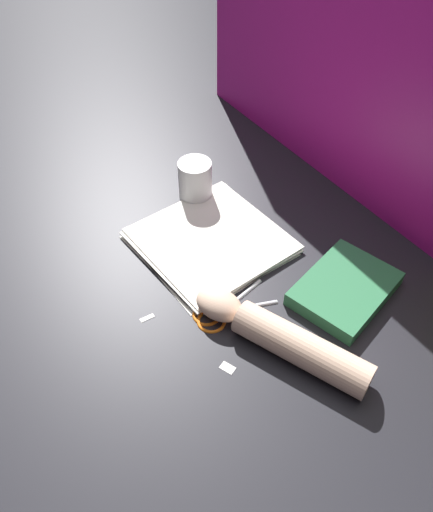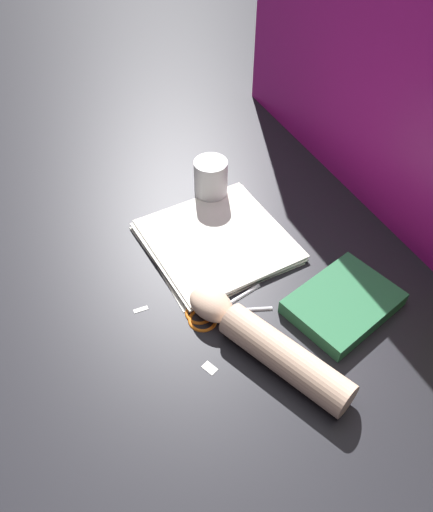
# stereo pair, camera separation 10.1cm
# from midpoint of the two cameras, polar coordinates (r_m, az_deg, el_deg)

# --- Properties ---
(ground_plane) EXTENTS (6.00, 6.00, 0.00)m
(ground_plane) POSITION_cam_midpoint_polar(r_m,az_deg,el_deg) (1.07, 4.60, -1.29)
(ground_plane) COLOR black
(backdrop_panel_left) EXTENTS (0.89, 0.08, 0.60)m
(backdrop_panel_left) POSITION_cam_midpoint_polar(r_m,az_deg,el_deg) (1.22, 18.36, 20.39)
(backdrop_panel_left) COLOR #D81E9E
(backdrop_panel_left) RESTS_ON ground_plane
(paper_stack) EXTENTS (0.31, 0.31, 0.02)m
(paper_stack) POSITION_cam_midpoint_polar(r_m,az_deg,el_deg) (1.11, 2.62, 1.67)
(paper_stack) COLOR white
(paper_stack) RESTS_ON ground_plane
(book_closed) EXTENTS (0.19, 0.23, 0.03)m
(book_closed) POSITION_cam_midpoint_polar(r_m,az_deg,el_deg) (1.03, 17.04, -5.32)
(book_closed) COLOR #2D7247
(book_closed) RESTS_ON ground_plane
(scissors) EXTENTS (0.10, 0.18, 0.01)m
(scissors) POSITION_cam_midpoint_polar(r_m,az_deg,el_deg) (0.99, 2.48, -6.54)
(scissors) COLOR silver
(scissors) RESTS_ON ground_plane
(hand_forearm) EXTENTS (0.36, 0.18, 0.06)m
(hand_forearm) POSITION_cam_midpoint_polar(r_m,az_deg,el_deg) (0.92, 9.02, -10.15)
(hand_forearm) COLOR beige
(hand_forearm) RESTS_ON ground_plane
(paper_scrap_near) EXTENTS (0.01, 0.03, 0.00)m
(paper_scrap_near) POSITION_cam_midpoint_polar(r_m,az_deg,el_deg) (1.00, -5.80, -6.25)
(paper_scrap_near) COLOR white
(paper_scrap_near) RESTS_ON ground_plane
(paper_scrap_mid) EXTENTS (0.03, 0.02, 0.00)m
(paper_scrap_mid) POSITION_cam_midpoint_polar(r_m,az_deg,el_deg) (0.92, 2.43, -12.86)
(paper_scrap_mid) COLOR white
(paper_scrap_mid) RESTS_ON ground_plane
(mug) EXTENTS (0.08, 0.08, 0.10)m
(mug) POSITION_cam_midpoint_polar(r_m,az_deg,el_deg) (1.21, 1.76, 8.58)
(mug) COLOR white
(mug) RESTS_ON ground_plane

